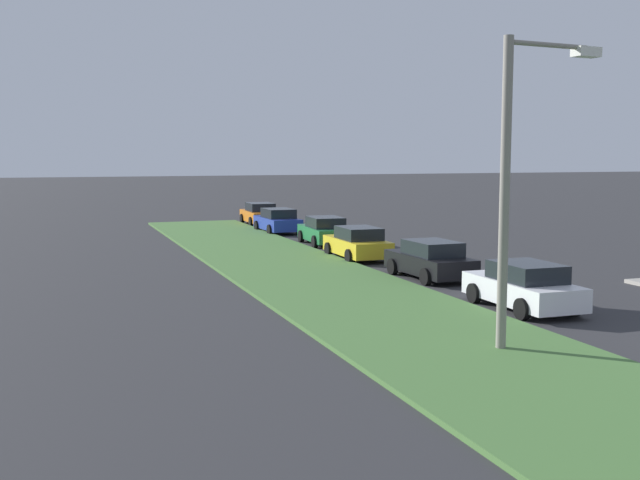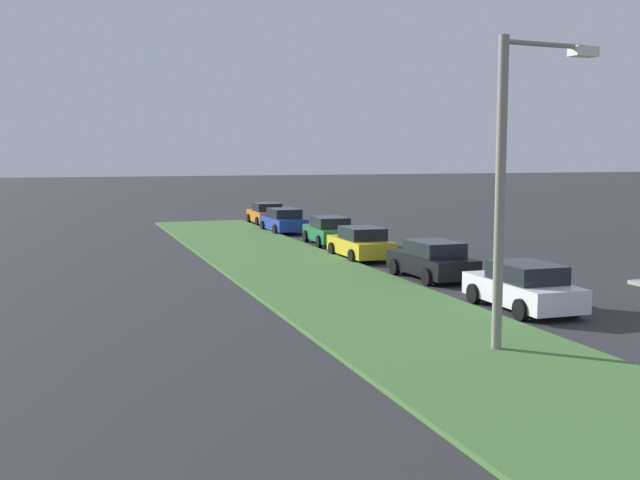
{
  "view_description": "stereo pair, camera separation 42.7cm",
  "coord_description": "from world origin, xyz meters",
  "views": [
    {
      "loc": [
        -12.91,
        17.19,
        4.79
      ],
      "look_at": [
        11.19,
        8.66,
        1.91
      ],
      "focal_mm": 43.38,
      "sensor_mm": 36.0,
      "label": 1
    },
    {
      "loc": [
        -13.05,
        16.78,
        4.79
      ],
      "look_at": [
        11.19,
        8.66,
        1.91
      ],
      "focal_mm": 43.38,
      "sensor_mm": 36.0,
      "label": 2
    }
  ],
  "objects": [
    {
      "name": "parked_car_yellow",
      "position": [
        19.35,
        3.97,
        0.72
      ],
      "size": [
        4.32,
        2.05,
        1.47
      ],
      "rotation": [
        0.0,
        0.0,
        -0.01
      ],
      "color": "gold",
      "rests_on": "ground"
    },
    {
      "name": "parked_car_black",
      "position": [
        13.3,
        3.43,
        0.72
      ],
      "size": [
        4.35,
        2.12,
        1.47
      ],
      "rotation": [
        0.0,
        0.0,
        0.03
      ],
      "color": "black",
      "rests_on": "ground"
    },
    {
      "name": "grass_median",
      "position": [
        10.0,
        7.8,
        0.06
      ],
      "size": [
        60.0,
        6.0,
        0.12
      ],
      "primitive_type": "cube",
      "color": "#477238",
      "rests_on": "ground"
    },
    {
      "name": "parked_car_green",
      "position": [
        25.11,
        3.49,
        0.72
      ],
      "size": [
        4.39,
        2.2,
        1.47
      ],
      "rotation": [
        0.0,
        0.0,
        -0.06
      ],
      "color": "#1E6B38",
      "rests_on": "ground"
    },
    {
      "name": "parked_car_orange",
      "position": [
        37.3,
        3.73,
        0.72
      ],
      "size": [
        4.34,
        2.1,
        1.47
      ],
      "rotation": [
        0.0,
        0.0,
        -0.02
      ],
      "color": "orange",
      "rests_on": "ground"
    },
    {
      "name": "parked_car_white",
      "position": [
        7.07,
        3.48,
        0.72
      ],
      "size": [
        4.31,
        2.04,
        1.47
      ],
      "rotation": [
        0.0,
        0.0,
        -0.01
      ],
      "color": "silver",
      "rests_on": "ground"
    },
    {
      "name": "streetlight",
      "position": [
        2.87,
        6.64,
        4.39
      ],
      "size": [
        0.61,
        2.87,
        7.5
      ],
      "color": "gray",
      "rests_on": "ground"
    },
    {
      "name": "parked_car_blue",
      "position": [
        31.75,
        4.1,
        0.72
      ],
      "size": [
        4.34,
        2.1,
        1.47
      ],
      "rotation": [
        0.0,
        0.0,
        0.02
      ],
      "color": "#23389E",
      "rests_on": "ground"
    }
  ]
}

